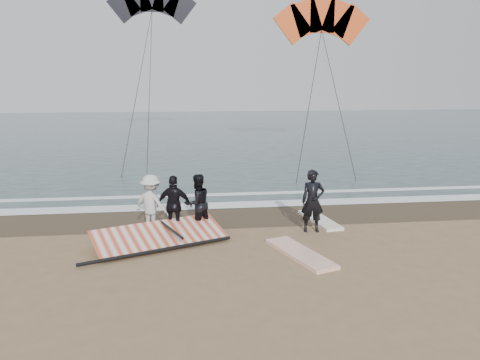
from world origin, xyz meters
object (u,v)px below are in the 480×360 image
object	(u,v)px
board_white	(300,253)
board_cream	(320,220)
sail_rig	(158,236)
man_main	(313,201)

from	to	relation	value
board_white	board_cream	distance (m)	3.28
board_cream	sail_rig	bearing A→B (deg)	-173.41
man_main	sail_rig	distance (m)	4.79
board_white	sail_rig	distance (m)	4.11
board_white	board_cream	size ratio (longest dim) A/B	1.13
man_main	board_white	xyz separation A→B (m)	(-0.86, -1.95, -0.92)
board_white	board_cream	bearing A→B (deg)	45.52
board_white	sail_rig	size ratio (longest dim) A/B	0.63
man_main	board_white	distance (m)	2.33
man_main	sail_rig	xyz separation A→B (m)	(-4.70, -0.49, -0.78)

